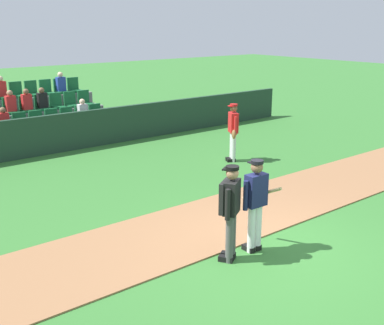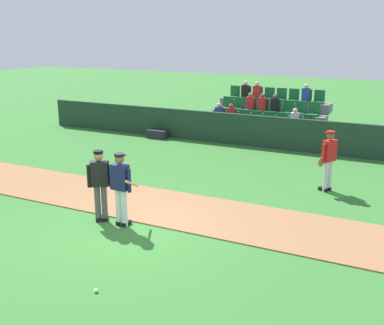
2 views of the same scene
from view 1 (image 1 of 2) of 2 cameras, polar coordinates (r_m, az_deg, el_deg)
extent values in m
plane|color=#33702D|center=(9.28, 8.56, -10.34)|extent=(80.00, 80.00, 0.00)
cube|color=#936642|center=(10.37, 1.81, -7.14)|extent=(28.00, 2.39, 0.03)
cube|color=#1E3828|center=(16.37, -15.37, 3.31)|extent=(20.00, 0.16, 1.26)
cube|color=slate|center=(18.17, -17.62, 2.82)|extent=(5.00, 2.95, 0.30)
cube|color=slate|center=(17.32, -16.70, 3.46)|extent=(4.90, 0.85, 0.40)
cube|color=#196033|center=(16.74, -20.99, 3.51)|extent=(0.44, 0.40, 0.08)
cube|color=#196033|center=(16.89, -21.31, 4.46)|extent=(0.44, 0.08, 0.50)
cube|color=red|center=(16.73, -21.15, 4.54)|extent=(0.32, 0.22, 0.52)
sphere|color=brown|center=(16.66, -21.27, 5.71)|extent=(0.20, 0.20, 0.20)
cube|color=#196033|center=(16.90, -19.22, 3.80)|extent=(0.44, 0.40, 0.08)
cube|color=#196033|center=(17.06, -19.55, 4.73)|extent=(0.44, 0.08, 0.50)
cube|color=#196033|center=(17.08, -17.49, 4.08)|extent=(0.44, 0.40, 0.08)
cube|color=#196033|center=(17.24, -17.83, 5.00)|extent=(0.44, 0.08, 0.50)
cube|color=#196033|center=(17.28, -15.80, 4.35)|extent=(0.44, 0.40, 0.08)
cube|color=#196033|center=(17.43, -16.14, 5.26)|extent=(0.44, 0.08, 0.50)
cube|color=#196033|center=(17.49, -14.14, 4.61)|extent=(0.44, 0.40, 0.08)
cube|color=#196033|center=(17.64, -14.49, 5.51)|extent=(0.44, 0.08, 0.50)
cube|color=#196033|center=(17.72, -12.52, 4.86)|extent=(0.44, 0.40, 0.08)
cube|color=#196033|center=(17.87, -12.88, 5.75)|extent=(0.44, 0.08, 0.50)
cube|color=silver|center=(17.71, -12.65, 5.83)|extent=(0.32, 0.22, 0.52)
sphere|color=beige|center=(17.65, -12.72, 6.95)|extent=(0.20, 0.20, 0.20)
cube|color=#196033|center=(17.96, -10.95, 5.10)|extent=(0.44, 0.40, 0.08)
cube|color=#196033|center=(18.11, -11.32, 5.97)|extent=(0.44, 0.08, 0.50)
cube|color=slate|center=(18.02, -17.83, 5.14)|extent=(4.90, 0.85, 0.40)
cube|color=#196033|center=(17.62, -20.28, 5.50)|extent=(0.44, 0.40, 0.08)
cube|color=#196033|center=(17.79, -20.59, 6.39)|extent=(0.44, 0.08, 0.50)
cube|color=red|center=(17.62, -20.43, 6.48)|extent=(0.32, 0.22, 0.52)
sphere|color=#9E7051|center=(17.57, -20.54, 7.60)|extent=(0.20, 0.20, 0.20)
cube|color=#196033|center=(17.80, -18.61, 5.76)|extent=(0.44, 0.40, 0.08)
cube|color=#196033|center=(17.96, -18.92, 6.63)|extent=(0.44, 0.08, 0.50)
cube|color=red|center=(17.79, -18.75, 6.73)|extent=(0.32, 0.22, 0.52)
sphere|color=brown|center=(17.75, -18.85, 7.84)|extent=(0.20, 0.20, 0.20)
cube|color=#196033|center=(17.98, -16.96, 6.00)|extent=(0.44, 0.40, 0.08)
cube|color=#196033|center=(18.15, -17.29, 6.86)|extent=(0.44, 0.08, 0.50)
cube|color=black|center=(17.98, -17.10, 6.96)|extent=(0.32, 0.22, 0.52)
sphere|color=brown|center=(17.94, -17.19, 8.06)|extent=(0.20, 0.20, 0.20)
cube|color=#196033|center=(18.19, -15.35, 6.24)|extent=(0.44, 0.40, 0.08)
cube|color=#196033|center=(18.35, -15.69, 7.09)|extent=(0.44, 0.08, 0.50)
cube|color=#196033|center=(18.41, -13.78, 6.46)|extent=(0.44, 0.40, 0.08)
cube|color=#196033|center=(18.57, -14.12, 7.30)|extent=(0.44, 0.08, 0.50)
cube|color=#196033|center=(18.64, -12.24, 6.68)|extent=(0.44, 0.40, 0.08)
cube|color=#196033|center=(18.80, -12.59, 7.51)|extent=(0.44, 0.08, 0.50)
cube|color=slate|center=(18.75, -18.88, 6.69)|extent=(4.90, 0.85, 0.40)
cube|color=#196033|center=(18.36, -21.26, 7.07)|extent=(0.44, 0.40, 0.08)
cube|color=#196033|center=(18.54, -21.55, 7.90)|extent=(0.44, 0.08, 0.50)
cube|color=red|center=(18.37, -21.41, 8.01)|extent=(0.32, 0.22, 0.52)
sphere|color=beige|center=(18.33, -21.52, 9.09)|extent=(0.20, 0.20, 0.20)
cube|color=#196033|center=(18.53, -19.64, 7.30)|extent=(0.44, 0.40, 0.08)
cube|color=#196033|center=(18.70, -19.94, 8.13)|extent=(0.44, 0.08, 0.50)
cube|color=#196033|center=(18.71, -18.05, 7.53)|extent=(0.44, 0.40, 0.08)
cube|color=#196033|center=(18.88, -18.35, 8.34)|extent=(0.44, 0.08, 0.50)
cube|color=#196033|center=(18.91, -16.48, 7.74)|extent=(0.44, 0.40, 0.08)
cube|color=#196033|center=(19.08, -16.80, 8.55)|extent=(0.44, 0.08, 0.50)
cube|color=#196033|center=(19.12, -14.95, 7.94)|extent=(0.44, 0.40, 0.08)
cube|color=#196033|center=(19.28, -15.27, 8.74)|extent=(0.44, 0.08, 0.50)
cube|color=#263F99|center=(19.12, -15.08, 8.85)|extent=(0.32, 0.22, 0.52)
sphere|color=beige|center=(19.09, -15.15, 9.89)|extent=(0.20, 0.20, 0.20)
cube|color=#196033|center=(19.34, -13.45, 8.14)|extent=(0.44, 0.40, 0.08)
cube|color=#196033|center=(19.51, -13.78, 8.92)|extent=(0.44, 0.08, 0.50)
cylinder|color=white|center=(9.07, 6.95, -7.79)|extent=(0.14, 0.14, 0.90)
cylinder|color=white|center=(9.17, 7.69, -7.53)|extent=(0.14, 0.14, 0.90)
cube|color=black|center=(9.28, 6.61, -9.93)|extent=(0.13, 0.26, 0.10)
cube|color=black|center=(9.38, 7.34, -9.66)|extent=(0.13, 0.26, 0.10)
cube|color=#191E47|center=(8.85, 7.49, -3.21)|extent=(0.41, 0.23, 0.60)
cylinder|color=#191E47|center=(8.70, 6.29, -3.86)|extent=(0.09, 0.09, 0.55)
cylinder|color=#191E47|center=(9.03, 8.63, -3.19)|extent=(0.09, 0.09, 0.55)
sphere|color=brown|center=(8.72, 7.60, -0.55)|extent=(0.22, 0.22, 0.22)
cylinder|color=black|center=(8.69, 7.62, 0.08)|extent=(0.23, 0.23, 0.06)
cube|color=black|center=(8.76, 7.16, 0.04)|extent=(0.18, 0.13, 0.02)
cylinder|color=tan|center=(9.13, 8.16, -3.62)|extent=(0.27, 0.78, 0.41)
cylinder|color=#4C4C4C|center=(8.68, 4.41, -8.88)|extent=(0.14, 0.14, 0.90)
cylinder|color=#4C4C4C|center=(8.82, 4.69, -8.46)|extent=(0.14, 0.14, 0.90)
cube|color=black|center=(8.87, 3.97, -11.17)|extent=(0.24, 0.28, 0.10)
cube|color=black|center=(9.00, 4.26, -10.72)|extent=(0.24, 0.28, 0.10)
cube|color=black|center=(8.46, 4.66, -4.05)|extent=(0.46, 0.40, 0.60)
cylinder|color=black|center=(8.25, 4.19, -4.95)|extent=(0.09, 0.09, 0.55)
cylinder|color=black|center=(8.70, 5.09, -3.82)|extent=(0.09, 0.09, 0.55)
sphere|color=#9E7051|center=(8.32, 4.73, -1.27)|extent=(0.22, 0.22, 0.22)
cylinder|color=black|center=(8.29, 4.75, -0.61)|extent=(0.23, 0.23, 0.06)
cube|color=black|center=(8.32, 4.08, -0.74)|extent=(0.22, 0.20, 0.02)
cube|color=black|center=(8.49, 3.82, -3.95)|extent=(0.42, 0.30, 0.56)
cylinder|color=silver|center=(14.78, 4.86, 1.77)|extent=(0.14, 0.14, 0.90)
cylinder|color=silver|center=(14.93, 4.70, 1.92)|extent=(0.14, 0.14, 0.90)
cube|color=black|center=(14.86, 4.60, 0.26)|extent=(0.29, 0.23, 0.10)
cube|color=black|center=(15.01, 4.44, 0.43)|extent=(0.29, 0.23, 0.10)
cube|color=red|center=(14.68, 4.85, 4.68)|extent=(0.38, 0.46, 0.60)
cylinder|color=red|center=(14.46, 5.11, 4.29)|extent=(0.09, 0.09, 0.55)
cylinder|color=red|center=(14.93, 4.59, 4.68)|extent=(0.09, 0.09, 0.55)
sphere|color=brown|center=(14.60, 4.89, 6.33)|extent=(0.22, 0.22, 0.22)
cylinder|color=#B21919|center=(14.59, 4.90, 6.72)|extent=(0.23, 0.23, 0.06)
cube|color=#B21919|center=(14.57, 4.51, 6.59)|extent=(0.19, 0.22, 0.02)
ellipsoid|color=brown|center=(14.48, 4.91, 3.30)|extent=(0.20, 0.23, 0.28)
camera|label=2|loc=(12.36, 65.26, 8.28)|focal=43.69mm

